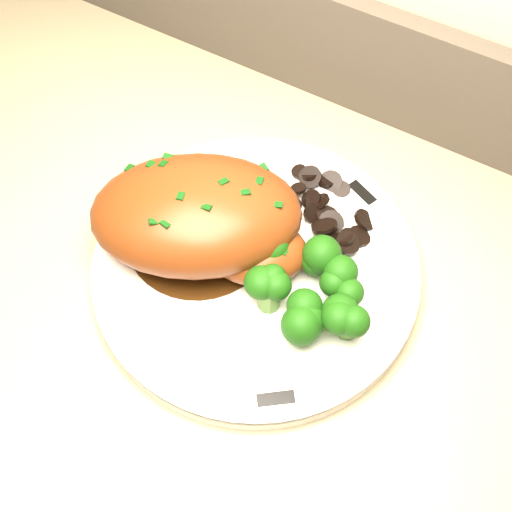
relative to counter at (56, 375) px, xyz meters
The scene contains 9 objects.
counter is the anchor object (origin of this frame).
plate 0.59m from the counter, 15.21° to the left, with size 0.28×0.28×0.02m, color white.
rim_accent_0 0.65m from the counter, 28.64° to the left, with size 0.03×0.01×0.00m, color black.
rim_accent_1 0.54m from the counter, 19.90° to the left, with size 0.03×0.01×0.00m, color black.
rim_accent_2 0.63m from the counter, ahead, with size 0.03×0.01×0.00m, color black.
gravy_pool 0.57m from the counter, 17.60° to the left, with size 0.13×0.13×0.00m, color #351D09.
chicken_breast 0.60m from the counter, 17.21° to the left, with size 0.22×0.19×0.07m.
mushroom_pile 0.63m from the counter, 25.02° to the left, with size 0.09×0.07×0.02m.
broccoli_florets 0.64m from the counter, 11.72° to the left, with size 0.11×0.08×0.04m.
Camera 1 is at (0.18, 1.51, 1.45)m, focal length 45.00 mm.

